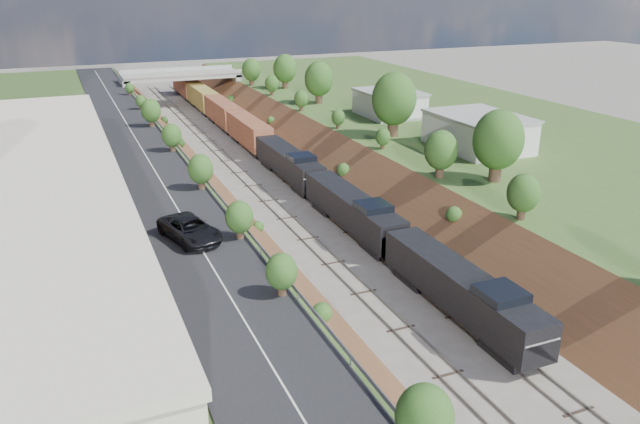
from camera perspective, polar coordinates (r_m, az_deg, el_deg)
platform_right at (r=93.70m, az=15.81°, el=5.85°), size 44.00×180.00×5.00m
embankment_left at (r=76.12m, az=-11.49°, el=0.94°), size 10.00×180.00×10.00m
embankment_right at (r=82.84m, az=3.55°, el=2.93°), size 10.00×180.00×10.00m
rail_left_track at (r=78.00m, az=-5.46°, el=1.82°), size 1.58×180.00×0.18m
rail_right_track at (r=79.60m, az=-1.89°, el=2.29°), size 1.58×180.00×0.18m
road at (r=73.96m, az=-15.18°, el=4.17°), size 8.00×180.00×0.10m
guardrail at (r=74.24m, az=-12.06°, el=4.90°), size 0.10×171.00×0.70m
commercial_building at (r=51.52m, az=-25.66°, el=-0.18°), size 14.30×62.30×7.00m
overpass at (r=136.38m, az=-12.55°, el=11.55°), size 24.50×8.30×7.40m
white_building_near at (r=80.83m, az=14.25°, el=7.04°), size 9.00×12.00×4.00m
white_building_far at (r=98.68m, az=6.35°, el=9.76°), size 8.00×10.00×3.60m
tree_right_large at (r=67.19m, az=15.99°, el=6.32°), size 5.25×5.25×7.61m
tree_left_crest at (r=37.64m, az=-0.62°, el=-7.85°), size 2.45×2.45×3.55m
freight_train at (r=97.11m, az=-6.16°, el=7.06°), size 3.08×123.97×4.59m
suv at (r=51.33m, az=-11.81°, el=-1.55°), size 4.82×7.32×1.87m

